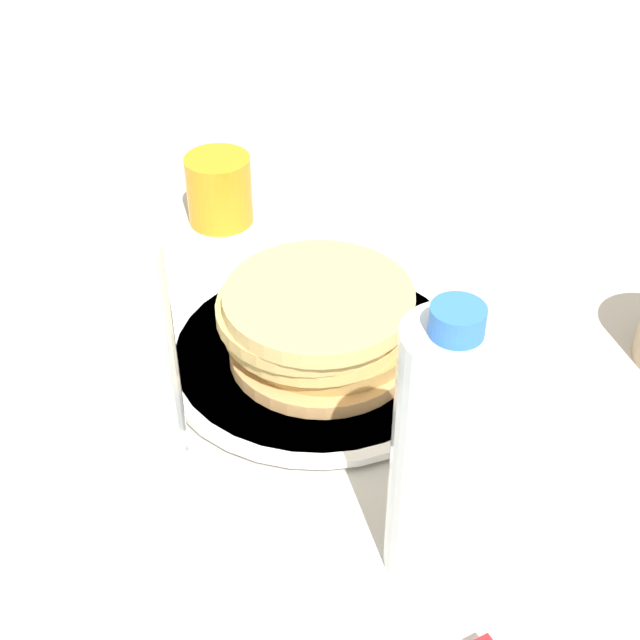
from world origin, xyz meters
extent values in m
plane|color=#BCB7AD|center=(0.00, 0.00, 0.00)|extent=(4.00, 4.00, 0.00)
cylinder|color=white|center=(0.00, -0.01, 0.01)|extent=(0.26, 0.26, 0.01)
cylinder|color=white|center=(0.00, -0.01, 0.01)|extent=(0.28, 0.28, 0.01)
cylinder|color=tan|center=(0.01, -0.01, 0.02)|extent=(0.16, 0.16, 0.01)
cylinder|color=#AD8547|center=(0.00, 0.00, 0.03)|extent=(0.16, 0.16, 0.01)
cylinder|color=#DBB867|center=(0.00, -0.01, 0.05)|extent=(0.16, 0.16, 0.01)
cylinder|color=tan|center=(0.00, -0.02, 0.06)|extent=(0.16, 0.16, 0.01)
cylinder|color=tan|center=(0.01, -0.01, 0.07)|extent=(0.16, 0.16, 0.01)
cylinder|color=orange|center=(-0.26, -0.01, 0.04)|extent=(0.07, 0.07, 0.08)
cylinder|color=silver|center=(0.10, -0.19, 0.12)|extent=(0.07, 0.07, 0.23)
cylinder|color=white|center=(0.10, -0.19, 0.24)|extent=(0.03, 0.03, 0.02)
cylinder|color=silver|center=(0.23, -0.03, 0.10)|extent=(0.07, 0.07, 0.21)
cylinder|color=blue|center=(0.23, -0.03, 0.22)|extent=(0.03, 0.03, 0.02)
camera|label=1|loc=(0.56, -0.26, 0.52)|focal=50.00mm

